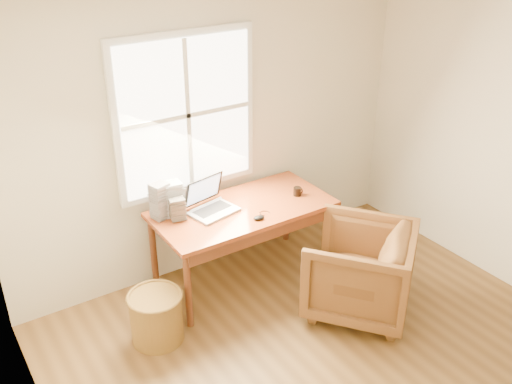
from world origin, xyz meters
TOP-DOWN VIEW (x-y plane):
  - room_shell at (-0.02, 0.16)m, footprint 4.04×4.54m
  - desk at (0.00, 1.80)m, footprint 1.60×0.80m
  - armchair at (0.58, 0.88)m, footprint 1.19×1.19m
  - wicker_stool at (-1.03, 1.46)m, footprint 0.55×0.55m
  - laptop at (-0.26, 1.85)m, footprint 0.45×0.47m
  - mouse at (-0.00, 1.54)m, footprint 0.11×0.08m
  - coffee_mug at (0.54, 1.72)m, footprint 0.09×0.09m
  - cd_stack_a at (-0.57, 2.03)m, footprint 0.17×0.15m
  - cd_stack_b at (-0.57, 1.92)m, footprint 0.15×0.14m
  - cd_stack_c at (-0.68, 2.03)m, footprint 0.17×0.16m
  - cd_stack_d at (-0.49, 2.16)m, footprint 0.16×0.15m

SIDE VIEW (x-z plane):
  - wicker_stool at x=-1.03m, z-range 0.00..0.42m
  - armchair at x=0.58m, z-range 0.00..0.78m
  - desk at x=0.00m, z-range 0.71..0.75m
  - mouse at x=0.00m, z-range 0.75..0.78m
  - coffee_mug at x=0.54m, z-range 0.75..0.83m
  - cd_stack_d at x=-0.49m, z-range 0.75..0.94m
  - cd_stack_b at x=-0.57m, z-range 0.75..0.95m
  - laptop at x=-0.26m, z-range 0.75..1.03m
  - cd_stack_a at x=-0.57m, z-range 0.75..1.05m
  - cd_stack_c at x=-0.68m, z-range 0.75..1.07m
  - room_shell at x=-0.02m, z-range 0.00..2.64m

